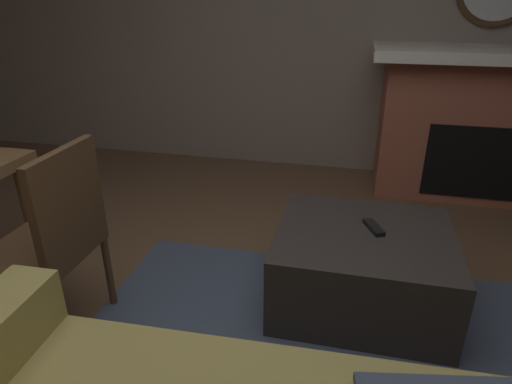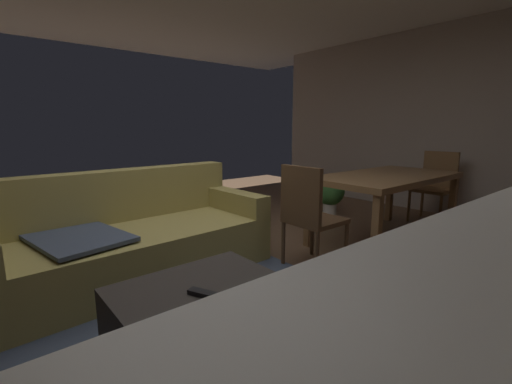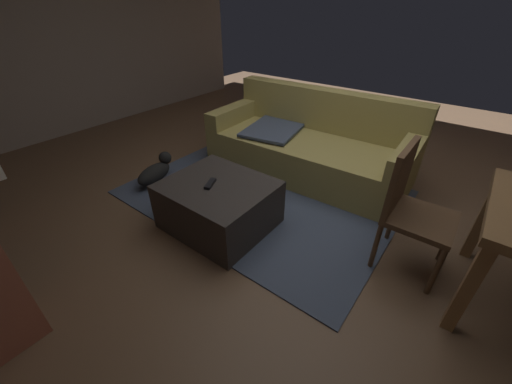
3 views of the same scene
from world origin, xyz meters
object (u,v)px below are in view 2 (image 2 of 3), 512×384
ottoman_coffee_table (206,327)px  dining_table (386,181)px  couch (132,240)px  dining_chair_west (309,212)px  potted_plant (330,192)px  tv_remote (203,293)px  dining_chair_east (436,182)px

ottoman_coffee_table → dining_table: size_ratio=0.50×
couch → dining_chair_west: bearing=-34.8°
ottoman_coffee_table → dining_chair_west: bearing=20.6°
couch → ottoman_coffee_table: (-0.12, -1.38, -0.10)m
dining_chair_west → potted_plant: (1.69, 1.09, -0.19)m
tv_remote → dining_table: size_ratio=0.09×
ottoman_coffee_table → couch: bearing=84.9°
ottoman_coffee_table → tv_remote: (-0.04, -0.04, 0.22)m
ottoman_coffee_table → dining_table: (2.64, 0.52, 0.45)m
couch → dining_chair_east: size_ratio=2.42×
tv_remote → dining_table: bearing=-12.4°
tv_remote → dining_chair_west: size_ratio=0.17×
dining_chair_west → potted_plant: 2.02m
potted_plant → ottoman_coffee_table: bearing=-152.4°
couch → tv_remote: (-0.16, -1.42, 0.13)m
ottoman_coffee_table → dining_chair_west: 1.50m
dining_chair_east → dining_chair_west: same height
dining_chair_east → dining_chair_west: size_ratio=1.00×
couch → dining_chair_west: 1.53m
ottoman_coffee_table → tv_remote: bearing=-130.5°
dining_table → dining_chair_east: dining_chair_east is taller
dining_chair_west → potted_plant: size_ratio=1.60×
dining_table → potted_plant: 1.21m
dining_chair_east → potted_plant: dining_chair_east is taller
ottoman_coffee_table → dining_chair_east: size_ratio=0.94×
tv_remote → dining_chair_east: 3.98m
dining_table → potted_plant: bearing=68.7°
ottoman_coffee_table → dining_table: 2.72m
tv_remote → potted_plant: (3.10, 1.65, -0.10)m
dining_chair_west → dining_table: bearing=0.0°
couch → ottoman_coffee_table: size_ratio=2.57×
tv_remote → dining_chair_west: 1.52m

